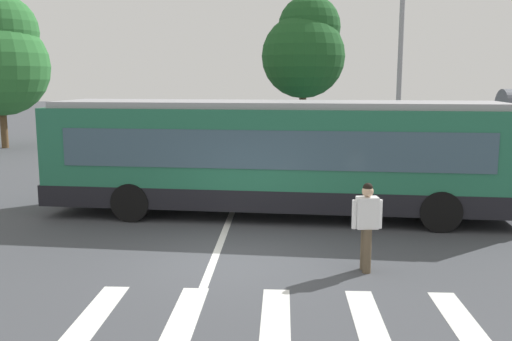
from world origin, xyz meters
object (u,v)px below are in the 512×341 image
city_transit_bus (276,157)px  background_tree_right (305,48)px  background_tree_left (0,56)px  parked_car_champagne (181,143)px  parked_car_black (244,143)px  pedestrian_crossing_street (367,222)px  parked_car_teal (300,142)px  twin_arm_street_lamp (401,35)px

city_transit_bus → background_tree_right: background_tree_right is taller
background_tree_left → parked_car_champagne: bearing=-20.8°
parked_car_black → background_tree_right: background_tree_right is taller
pedestrian_crossing_street → background_tree_left: size_ratio=0.22×
parked_car_black → parked_car_teal: size_ratio=0.99×
city_transit_bus → parked_car_champagne: bearing=113.3°
city_transit_bus → twin_arm_street_lamp: twin_arm_street_lamp is taller
city_transit_bus → background_tree_right: 14.31m
twin_arm_street_lamp → background_tree_right: twin_arm_street_lamp is taller
parked_car_champagne → background_tree_left: background_tree_left is taller
parked_car_teal → twin_arm_street_lamp: (3.95, -2.15, 4.63)m
city_transit_bus → parked_car_champagne: city_transit_bus is taller
twin_arm_street_lamp → background_tree_right: size_ratio=1.12×
pedestrian_crossing_street → city_transit_bus: bearing=112.0°
city_transit_bus → parked_car_champagne: size_ratio=2.75×
parked_car_champagne → background_tree_left: size_ratio=0.57×
twin_arm_street_lamp → parked_car_champagne: bearing=169.5°
parked_car_black → background_tree_right: bearing=50.1°
parked_car_champagne → parked_car_black: 2.91m
parked_car_black → background_tree_left: bearing=163.7°
parked_car_teal → pedestrian_crossing_street: bearing=-87.0°
pedestrian_crossing_street → background_tree_left: background_tree_left is taller
background_tree_right → city_transit_bus: bearing=-95.2°
pedestrian_crossing_street → parked_car_teal: 15.21m
city_transit_bus → parked_car_black: size_ratio=2.75×
parked_car_black → parked_car_teal: (2.55, 0.37, 0.00)m
parked_car_black → background_tree_right: size_ratio=0.58×
parked_car_champagne → parked_car_black: bearing=0.8°
pedestrian_crossing_street → parked_car_champagne: size_ratio=0.38×
city_transit_bus → twin_arm_street_lamp: (4.93, 8.63, 3.80)m
pedestrian_crossing_street → twin_arm_street_lamp: size_ratio=0.20×
twin_arm_street_lamp → background_tree_left: bearing=164.0°
parked_car_teal → background_tree_right: bearing=84.7°
city_transit_bus → parked_car_teal: 10.86m
parked_car_black → pedestrian_crossing_street: bearing=-77.3°
parked_car_teal → background_tree_left: (-15.58, 3.44, 4.04)m
pedestrian_crossing_street → parked_car_champagne: bearing=112.9°
twin_arm_street_lamp → parked_car_teal: bearing=151.4°
parked_car_black → twin_arm_street_lamp: 8.17m
parked_car_champagne → pedestrian_crossing_street: bearing=-67.1°
city_transit_bus → parked_car_champagne: (-4.48, 10.37, -0.82)m
parked_car_champagne → parked_car_black: size_ratio=1.00×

